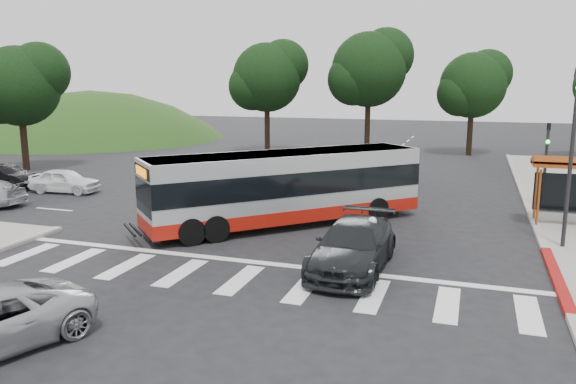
% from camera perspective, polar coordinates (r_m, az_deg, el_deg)
% --- Properties ---
extents(ground, '(140.00, 140.00, 0.00)m').
position_cam_1_polar(ground, '(21.55, 0.41, -4.60)').
color(ground, black).
rests_on(ground, ground).
extents(sidewalk_east, '(4.00, 40.00, 0.12)m').
position_cam_1_polar(sidewalk_east, '(28.68, 27.24, -1.75)').
color(sidewalk_east, gray).
rests_on(sidewalk_east, ground).
extents(curb_east, '(0.30, 40.00, 0.15)m').
position_cam_1_polar(curb_east, '(28.43, 23.26, -1.49)').
color(curb_east, '#9E9991').
rests_on(curb_east, ground).
extents(curb_east_red, '(0.32, 6.00, 0.15)m').
position_cam_1_polar(curb_east_red, '(18.81, 25.61, -7.84)').
color(curb_east_red, maroon).
rests_on(curb_east_red, ground).
extents(hillside_nw, '(44.00, 44.00, 10.00)m').
position_cam_1_polar(hillside_nw, '(63.11, -19.22, 5.18)').
color(hillside_nw, '#1C4516').
rests_on(hillside_nw, ground).
extents(crosswalk_ladder, '(18.00, 2.60, 0.01)m').
position_cam_1_polar(crosswalk_ladder, '(17.09, -4.86, -8.87)').
color(crosswalk_ladder, silver).
rests_on(crosswalk_ladder, ground).
extents(traffic_signal_ne_tall, '(0.18, 0.37, 6.50)m').
position_cam_1_polar(traffic_signal_ne_tall, '(21.54, 26.96, 4.70)').
color(traffic_signal_ne_tall, black).
rests_on(traffic_signal_ne_tall, ground).
extents(traffic_signal_ne_short, '(0.18, 0.37, 4.00)m').
position_cam_1_polar(traffic_signal_ne_short, '(28.59, 24.75, 3.35)').
color(traffic_signal_ne_short, black).
rests_on(traffic_signal_ne_short, ground).
extents(tree_north_a, '(6.60, 6.15, 10.17)m').
position_cam_1_polar(tree_north_a, '(46.56, 8.34, 12.33)').
color(tree_north_a, black).
rests_on(tree_north_a, ground).
extents(tree_north_b, '(5.72, 5.33, 8.43)m').
position_cam_1_polar(tree_north_b, '(47.79, 18.35, 10.35)').
color(tree_north_b, black).
rests_on(tree_north_b, ground).
extents(tree_north_c, '(6.16, 5.74, 9.30)m').
position_cam_1_polar(tree_north_c, '(46.74, -2.05, 11.66)').
color(tree_north_c, black).
rests_on(tree_north_c, ground).
extents(tree_west_a, '(5.72, 5.33, 8.43)m').
position_cam_1_polar(tree_west_a, '(41.12, -25.52, 9.80)').
color(tree_west_a, black).
rests_on(tree_west_a, ground).
extents(transit_bus, '(10.03, 10.07, 3.02)m').
position_cam_1_polar(transit_bus, '(23.10, -0.19, 0.32)').
color(transit_bus, '#B0B2B5').
rests_on(transit_bus, ground).
extents(pedestrian, '(0.61, 0.41, 1.64)m').
position_cam_1_polar(pedestrian, '(18.18, 8.48, -5.02)').
color(pedestrian, white).
rests_on(pedestrian, ground).
extents(dark_sedan, '(2.22, 5.31, 1.53)m').
position_cam_1_polar(dark_sedan, '(17.86, 6.65, -5.45)').
color(dark_sedan, black).
rests_on(dark_sedan, ground).
extents(west_car_white, '(3.89, 1.84, 1.29)m').
position_cam_1_polar(west_car_white, '(32.32, -21.74, 1.07)').
color(west_car_white, white).
rests_on(west_car_white, ground).
extents(west_car_black, '(4.13, 1.53, 1.35)m').
position_cam_1_polar(west_car_black, '(35.07, -26.92, 1.44)').
color(west_car_black, black).
rests_on(west_car_black, ground).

